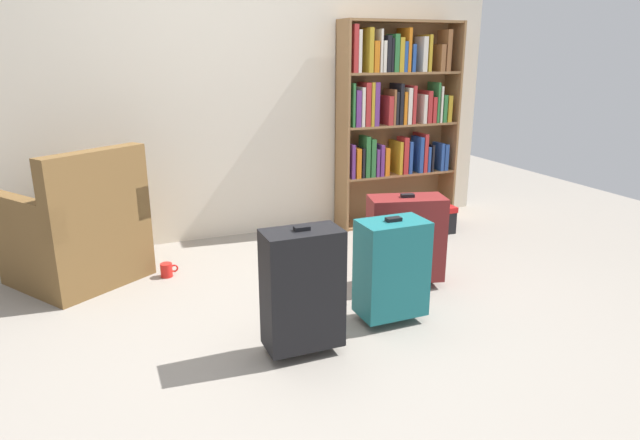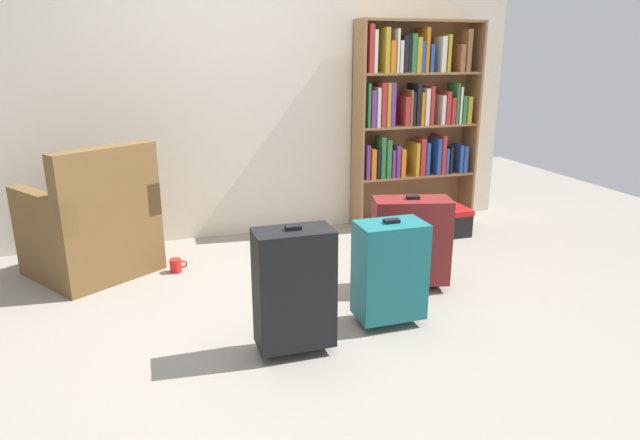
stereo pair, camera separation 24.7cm
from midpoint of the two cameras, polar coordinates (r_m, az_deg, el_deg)
The scene contains 9 objects.
ground_plane at distance 3.11m, azimuth 0.38°, elevation -11.39°, with size 8.34×8.34×0.00m, color gray.
back_wall at distance 4.53m, azimuth -7.05°, elevation 14.59°, with size 4.77×0.10×2.60m, color beige.
bookshelf at distance 4.87m, azimuth 10.94°, elevation 10.48°, with size 1.08×0.26×1.72m.
armchair at distance 4.04m, azimuth -20.67°, elevation -0.89°, with size 0.97×0.97×0.90m.
mug at distance 3.97m, azimuth -12.78°, elevation -4.58°, with size 0.12×0.08×0.10m.
storage_box at distance 4.77m, azimuth 13.83°, elevation -0.08°, with size 0.41×0.31×0.23m.
suitcase_dark_red at distance 3.60m, azimuth 11.22°, elevation -2.10°, with size 0.52×0.34×0.62m.
suitcase_black at distance 2.77m, azimuth -0.10°, elevation -7.03°, with size 0.39×0.21×0.68m.
suitcase_teal at distance 3.11m, azimuth 9.41°, elevation -5.11°, with size 0.37×0.24×0.61m.
Camera 2 is at (-0.73, -2.65, 1.48)m, focal length 31.29 mm.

